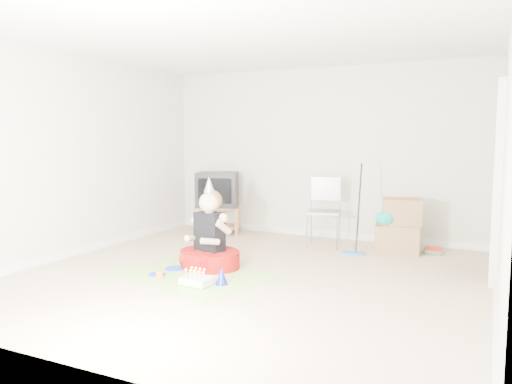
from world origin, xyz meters
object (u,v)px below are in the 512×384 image
at_px(cardboard_boxes, 398,226).
at_px(folding_chair, 324,212).
at_px(crt_tv, 217,189).
at_px(seated_woman, 210,248).
at_px(tv_stand, 218,217).
at_px(birthday_cake, 197,281).

bearing_deg(cardboard_boxes, folding_chair, -176.78).
xyz_separation_m(crt_tv, folding_chair, (1.83, -0.16, -0.22)).
bearing_deg(cardboard_boxes, seated_woman, -136.17).
height_order(tv_stand, seated_woman, seated_woman).
distance_m(folding_chair, birthday_cake, 2.54).
height_order(cardboard_boxes, birthday_cake, cardboard_boxes).
height_order(folding_chair, birthday_cake, folding_chair).
relative_size(folding_chair, seated_woman, 0.93).
xyz_separation_m(tv_stand, birthday_cake, (1.24, -2.58, -0.22)).
xyz_separation_m(tv_stand, crt_tv, (0.00, -0.00, 0.45)).
bearing_deg(seated_woman, birthday_cake, -69.64).
bearing_deg(crt_tv, cardboard_boxes, -23.46).
bearing_deg(crt_tv, tv_stand, 68.55).
relative_size(cardboard_boxes, birthday_cake, 2.19).
height_order(crt_tv, cardboard_boxes, crt_tv).
height_order(tv_stand, crt_tv, crt_tv).
bearing_deg(birthday_cake, crt_tv, 115.59).
distance_m(folding_chair, cardboard_boxes, 1.04).
distance_m(crt_tv, birthday_cake, 2.94).
distance_m(tv_stand, folding_chair, 1.85).
height_order(crt_tv, seated_woman, seated_woman).
distance_m(seated_woman, birthday_cake, 0.75).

